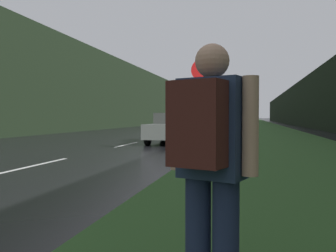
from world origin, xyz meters
The scene contains 11 objects.
grass_verge centered at (6.62, 40.00, 0.01)m, with size 6.00×240.00×0.02m, color #26471E.
lane_stripe_b centered at (0.00, 7.86, 0.00)m, with size 0.12×3.00×0.01m, color silver.
lane_stripe_c centered at (0.00, 14.86, 0.00)m, with size 0.12×3.00×0.01m, color silver.
lane_stripe_d centered at (0.00, 21.86, 0.00)m, with size 0.12×3.00×0.01m, color silver.
lane_stripe_e centered at (0.00, 28.86, 0.00)m, with size 0.12×3.00×0.01m, color silver.
lane_stripe_f centered at (0.00, 35.86, 0.00)m, with size 0.12×3.00×0.01m, color silver.
treeline_far_side centered at (-9.62, 50.00, 3.82)m, with size 2.00×140.00×7.64m, color black.
treeline_near_side centered at (12.62, 50.00, 2.96)m, with size 2.00×140.00×5.92m, color black.
stop_sign centered at (3.91, 10.87, 1.89)m, with size 0.70×0.07×3.07m.
hitchhiker_with_backpack centered at (5.14, 1.92, 0.98)m, with size 0.57×0.50×1.71m.
car_passing_near centered at (1.81, 16.17, 0.71)m, with size 1.82×4.56×1.42m.
Camera 1 is at (5.39, -0.28, 1.26)m, focal length 38.00 mm.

